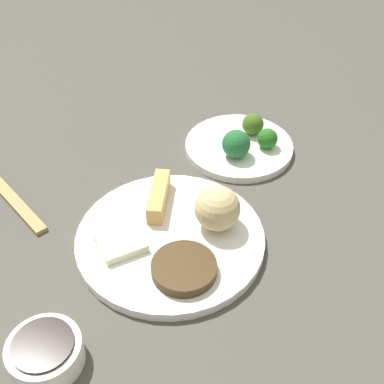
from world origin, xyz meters
name	(u,v)px	position (x,y,z in m)	size (l,w,h in m)	color
tabletop	(160,244)	(0.00, 0.00, 0.01)	(2.20, 2.20, 0.02)	#46433B
main_plate	(170,239)	(0.02, -0.01, 0.03)	(0.30, 0.30, 0.02)	white
rice_scoop	(217,208)	(0.09, 0.01, 0.07)	(0.07, 0.07, 0.07)	tan
spring_roll	(158,196)	(0.00, 0.07, 0.05)	(0.11, 0.02, 0.03)	tan
crab_rangoon_wonton	(121,243)	(-0.06, -0.03, 0.04)	(0.07, 0.06, 0.01)	beige
stir_fry_heap	(184,268)	(0.04, -0.08, 0.04)	(0.10, 0.10, 0.02)	#3E2C14
broccoli_plate	(239,147)	(0.16, 0.23, 0.03)	(0.21, 0.21, 0.01)	white
broccoli_floret_0	(236,144)	(0.14, 0.20, 0.06)	(0.05, 0.05, 0.05)	#1F622E
broccoli_floret_1	(267,139)	(0.21, 0.22, 0.05)	(0.04, 0.04, 0.04)	#21631A
broccoli_floret_2	(253,124)	(0.19, 0.27, 0.06)	(0.04, 0.04, 0.04)	#3A5D1B
soy_sauce_bowl	(46,353)	(-0.14, -0.20, 0.04)	(0.10, 0.10, 0.04)	white
soy_sauce_bowl_liquid	(42,344)	(-0.14, -0.20, 0.06)	(0.08, 0.08, 0.00)	black
chopsticks_pair	(13,200)	(-0.25, 0.10, 0.02)	(0.21, 0.02, 0.01)	#AB844D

